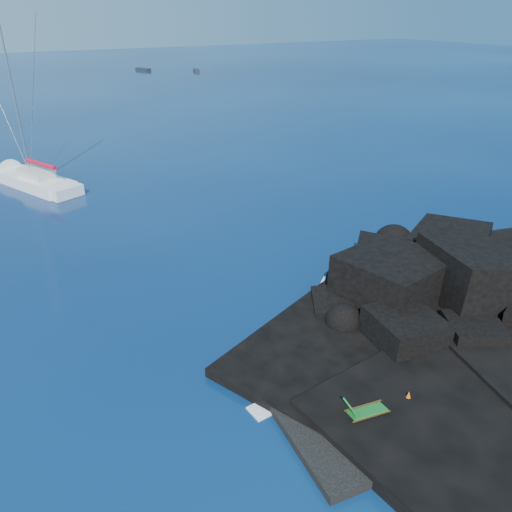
{
  "coord_description": "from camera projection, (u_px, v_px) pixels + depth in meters",
  "views": [
    {
      "loc": [
        -7.41,
        -10.15,
        14.31
      ],
      "look_at": [
        4.86,
        11.3,
        2.0
      ],
      "focal_mm": 35.0,
      "sensor_mm": 36.0,
      "label": 1
    }
  ],
  "objects": [
    {
      "name": "sunbather",
      "position": [
        373.0,
        400.0,
        19.59
      ],
      "size": [
        1.76,
        0.57,
        0.24
      ],
      "primitive_type": null,
      "rotation": [
        0.0,
        0.0,
        0.08
      ],
      "color": "tan",
      "rests_on": "towel"
    },
    {
      "name": "deck_chair",
      "position": [
        368.0,
        406.0,
        18.68
      ],
      "size": [
        1.77,
        0.98,
        1.15
      ],
      "primitive_type": null,
      "rotation": [
        0.0,
        0.0,
        -0.16
      ],
      "color": "#186C25",
      "rests_on": "beach"
    },
    {
      "name": "beach",
      "position": [
        382.0,
        407.0,
        19.95
      ],
      "size": [
        9.08,
        6.86,
        0.7
      ],
      "primitive_type": "cube",
      "rotation": [
        0.0,
        0.0,
        -0.1
      ],
      "color": "black",
      "rests_on": "ground"
    },
    {
      "name": "distant_boat_b",
      "position": [
        196.0,
        72.0,
        125.3
      ],
      "size": [
        2.52,
        4.36,
        0.55
      ],
      "primitive_type": "cube",
      "rotation": [
        0.0,
        0.0,
        -0.32
      ],
      "color": "black",
      "rests_on": "ground"
    },
    {
      "name": "distant_boat_a",
      "position": [
        143.0,
        71.0,
        127.29
      ],
      "size": [
        2.89,
        4.86,
        0.62
      ],
      "primitive_type": "cube",
      "rotation": [
        0.0,
        0.0,
        0.34
      ],
      "color": "black",
      "rests_on": "ground"
    },
    {
      "name": "towel",
      "position": [
        373.0,
        402.0,
        19.66
      ],
      "size": [
        1.88,
        1.0,
        0.05
      ],
      "primitive_type": "cube",
      "rotation": [
        0.0,
        0.0,
        0.08
      ],
      "color": "white",
      "rests_on": "beach"
    },
    {
      "name": "surf_foam",
      "position": [
        324.0,
        344.0,
        23.67
      ],
      "size": [
        10.0,
        8.0,
        0.06
      ],
      "primitive_type": null,
      "color": "white",
      "rests_on": "ground"
    },
    {
      "name": "headland",
      "position": [
        473.0,
        318.0,
        25.67
      ],
      "size": [
        24.0,
        24.0,
        3.6
      ],
      "primitive_type": null,
      "color": "black",
      "rests_on": "ground"
    },
    {
      "name": "ground",
      "position": [
        296.0,
        461.0,
        17.56
      ],
      "size": [
        400.0,
        400.0,
        0.0
      ],
      "primitive_type": "plane",
      "color": "#030F35",
      "rests_on": "ground"
    },
    {
      "name": "marker_cone",
      "position": [
        408.0,
        397.0,
        19.55
      ],
      "size": [
        0.48,
        0.48,
        0.56
      ],
      "primitive_type": "cone",
      "rotation": [
        0.0,
        0.0,
        0.38
      ],
      "color": "orange",
      "rests_on": "beach"
    },
    {
      "name": "sailboat",
      "position": [
        36.0,
        187.0,
        44.54
      ],
      "size": [
        7.94,
        13.56,
        14.19
      ],
      "primitive_type": null,
      "rotation": [
        0.0,
        0.0,
        0.4
      ],
      "color": "white",
      "rests_on": "ground"
    }
  ]
}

